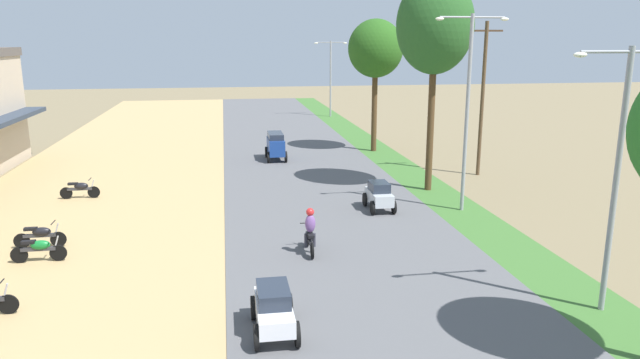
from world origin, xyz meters
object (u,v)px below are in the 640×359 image
Objects in this scene: median_tree_third at (376,49)px; car_sedan_white at (274,308)px; streetlamp_far at (331,73)px; car_hatchback_silver at (379,195)px; utility_pole_near at (482,97)px; motorbike_ahead_second at (310,232)px; car_van_blue at (276,145)px; streetlamp_near at (618,163)px; parked_motorbike_fifth at (40,235)px; streetlamp_mid at (468,101)px; parked_motorbike_fourth at (39,248)px; parked_motorbike_sixth at (80,188)px; median_tree_second at (435,26)px.

median_tree_third reaches higher than car_sedan_white.
car_hatchback_silver is at bearing -96.41° from streetlamp_far.
median_tree_third reaches higher than utility_pole_near.
car_sedan_white is (-9.09, -42.38, -3.49)m from streetlamp_far.
utility_pole_near reaches higher than motorbike_ahead_second.
motorbike_ahead_second is at bearing -90.92° from car_van_blue.
streetlamp_near reaches higher than motorbike_ahead_second.
median_tree_third is 18.45m from streetlamp_far.
streetlamp_far reaches higher than parked_motorbike_fifth.
streetlamp_mid is 1.00× the size of utility_pole_near.
parked_motorbike_fourth is 0.90× the size of car_hatchback_silver.
car_van_blue is (-7.10, -20.34, -3.21)m from streetlamp_far.
median_tree_third reaches higher than parked_motorbike_fifth.
streetlamp_mid reaches higher than parked_motorbike_sixth.
parked_motorbike_fifth is 0.25× the size of streetlamp_far.
car_hatchback_silver reaches higher than parked_motorbike_fourth.
parked_motorbike_fifth is at bearing -160.65° from median_tree_second.
car_van_blue is at bearing -109.25° from streetlamp_far.
streetlamp_far is 3.58× the size of car_hatchback_silver.
parked_motorbike_sixth is 14.00m from car_hatchback_silver.
motorbike_ahead_second is at bearing 72.59° from car_sedan_white.
streetlamp_mid reaches higher than car_hatchback_silver.
median_tree_second is 4.54× the size of car_sedan_white.
parked_motorbike_fifth is 0.21× the size of median_tree_third.
car_van_blue is at bearing 120.08° from streetlamp_mid.
parked_motorbike_sixth is 12.46m from car_van_blue.
utility_pole_near is (3.68, 16.55, 0.12)m from streetlamp_near.
car_van_blue reaches higher than motorbike_ahead_second.
streetlamp_near reaches higher than parked_motorbike_fourth.
streetlamp_near reaches higher than car_hatchback_silver.
streetlamp_far is 3.98× the size of motorbike_ahead_second.
parked_motorbike_fifth is at bearing 155.24° from streetlamp_near.
parked_motorbike_fourth is 0.22× the size of streetlamp_mid.
utility_pole_near is at bearing 23.18° from parked_motorbike_fifth.
streetlamp_far is (0.00, 42.52, 0.01)m from streetlamp_near.
median_tree_second reaches higher than car_hatchback_silver.
parked_motorbike_fourth is at bearing -155.75° from median_tree_second.
parked_motorbike_fourth is at bearing -86.42° from parked_motorbike_sixth.
parked_motorbike_fifth is 10.86m from car_sedan_white.
motorbike_ahead_second is at bearing -110.68° from median_tree_third.
median_tree_second is 14.09m from streetlamp_near.
streetlamp_far reaches higher than car_hatchback_silver.
car_van_blue is (9.36, 15.90, 0.47)m from parked_motorbike_fourth.
parked_motorbike_sixth is 21.10m from utility_pole_near.
parked_motorbike_fifth is at bearing -172.71° from streetlamp_mid.
car_van_blue is (-7.10, 22.18, -3.20)m from streetlamp_near.
motorbike_ahead_second reaches higher than parked_motorbike_sixth.
parked_motorbike_sixth is 0.18× the size of median_tree_second.
streetlamp_mid is (0.00, 9.92, 0.61)m from streetlamp_near.
parked_motorbike_sixth is 0.21× the size of median_tree_third.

